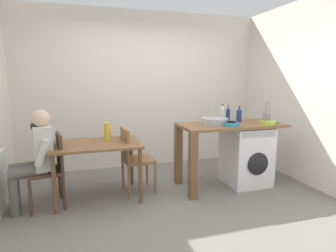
{
  "coord_description": "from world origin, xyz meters",
  "views": [
    {
      "loc": [
        -1.01,
        -3.12,
        1.55
      ],
      "look_at": [
        0.08,
        0.45,
        0.92
      ],
      "focal_mm": 29.73,
      "sensor_mm": 36.0,
      "label": 1
    }
  ],
  "objects_px": {
    "dining_table": "(97,150)",
    "colander": "(268,122)",
    "utensil_crock": "(267,117)",
    "bottle_clear_small": "(239,115)",
    "seated_person": "(36,155)",
    "mixing_bowl": "(231,124)",
    "vase": "(107,132)",
    "washing_machine": "(246,155)",
    "bottle_squat_brown": "(228,114)",
    "chair_person_seat": "(51,166)",
    "bottle_tall_green": "(222,113)",
    "chair_opposite": "(133,157)"
  },
  "relations": [
    {
      "from": "chair_opposite",
      "to": "dining_table",
      "type": "bearing_deg",
      "value": -90.11
    },
    {
      "from": "bottle_tall_green",
      "to": "bottle_squat_brown",
      "type": "bearing_deg",
      "value": 11.59
    },
    {
      "from": "bottle_clear_small",
      "to": "colander",
      "type": "bearing_deg",
      "value": -55.83
    },
    {
      "from": "chair_person_seat",
      "to": "utensil_crock",
      "type": "distance_m",
      "value": 3.09
    },
    {
      "from": "seated_person",
      "to": "colander",
      "type": "relative_size",
      "value": 6.0
    },
    {
      "from": "chair_opposite",
      "to": "mixing_bowl",
      "type": "distance_m",
      "value": 1.4
    },
    {
      "from": "seated_person",
      "to": "bottle_tall_green",
      "type": "height_order",
      "value": "seated_person"
    },
    {
      "from": "washing_machine",
      "to": "bottle_clear_small",
      "type": "relative_size",
      "value": 3.68
    },
    {
      "from": "washing_machine",
      "to": "bottle_clear_small",
      "type": "xyz_separation_m",
      "value": [
        -0.06,
        0.14,
        0.6
      ]
    },
    {
      "from": "mixing_bowl",
      "to": "bottle_tall_green",
      "type": "bearing_deg",
      "value": 76.91
    },
    {
      "from": "bottle_tall_green",
      "to": "bottle_squat_brown",
      "type": "height_order",
      "value": "bottle_tall_green"
    },
    {
      "from": "dining_table",
      "to": "bottle_clear_small",
      "type": "xyz_separation_m",
      "value": [
        2.08,
        0.03,
        0.38
      ]
    },
    {
      "from": "seated_person",
      "to": "mixing_bowl",
      "type": "height_order",
      "value": "seated_person"
    },
    {
      "from": "bottle_squat_brown",
      "to": "mixing_bowl",
      "type": "height_order",
      "value": "bottle_squat_brown"
    },
    {
      "from": "washing_machine",
      "to": "mixing_bowl",
      "type": "relative_size",
      "value": 4.14
    },
    {
      "from": "chair_person_seat",
      "to": "dining_table",
      "type": "bearing_deg",
      "value": -91.59
    },
    {
      "from": "bottle_clear_small",
      "to": "bottle_tall_green",
      "type": "bearing_deg",
      "value": 152.23
    },
    {
      "from": "vase",
      "to": "utensil_crock",
      "type": "bearing_deg",
      "value": -3.81
    },
    {
      "from": "dining_table",
      "to": "bottle_tall_green",
      "type": "distance_m",
      "value": 1.91
    },
    {
      "from": "chair_opposite",
      "to": "vase",
      "type": "relative_size",
      "value": 3.69
    },
    {
      "from": "mixing_bowl",
      "to": "utensil_crock",
      "type": "bearing_deg",
      "value": 18.45
    },
    {
      "from": "vase",
      "to": "dining_table",
      "type": "bearing_deg",
      "value": -146.31
    },
    {
      "from": "dining_table",
      "to": "colander",
      "type": "bearing_deg",
      "value": -8.0
    },
    {
      "from": "utensil_crock",
      "to": "vase",
      "type": "relative_size",
      "value": 1.23
    },
    {
      "from": "seated_person",
      "to": "mixing_bowl",
      "type": "relative_size",
      "value": 5.77
    },
    {
      "from": "chair_opposite",
      "to": "vase",
      "type": "bearing_deg",
      "value": -105.19
    },
    {
      "from": "mixing_bowl",
      "to": "colander",
      "type": "relative_size",
      "value": 1.04
    },
    {
      "from": "bottle_clear_small",
      "to": "utensil_crock",
      "type": "bearing_deg",
      "value": -11.98
    },
    {
      "from": "colander",
      "to": "chair_person_seat",
      "type": "bearing_deg",
      "value": 175.22
    },
    {
      "from": "vase",
      "to": "bottle_clear_small",
      "type": "bearing_deg",
      "value": -1.98
    },
    {
      "from": "colander",
      "to": "seated_person",
      "type": "bearing_deg",
      "value": 176.02
    },
    {
      "from": "washing_machine",
      "to": "utensil_crock",
      "type": "relative_size",
      "value": 2.87
    },
    {
      "from": "bottle_squat_brown",
      "to": "bottle_clear_small",
      "type": "relative_size",
      "value": 1.01
    },
    {
      "from": "mixing_bowl",
      "to": "utensil_crock",
      "type": "height_order",
      "value": "utensil_crock"
    },
    {
      "from": "washing_machine",
      "to": "vase",
      "type": "bearing_deg",
      "value": 174.0
    },
    {
      "from": "bottle_squat_brown",
      "to": "vase",
      "type": "bearing_deg",
      "value": -177.77
    },
    {
      "from": "washing_machine",
      "to": "mixing_bowl",
      "type": "distance_m",
      "value": 0.68
    },
    {
      "from": "washing_machine",
      "to": "vase",
      "type": "distance_m",
      "value": 2.05
    },
    {
      "from": "bottle_clear_small",
      "to": "chair_person_seat",
      "type": "bearing_deg",
      "value": -177.4
    },
    {
      "from": "chair_person_seat",
      "to": "colander",
      "type": "bearing_deg",
      "value": -105.35
    },
    {
      "from": "dining_table",
      "to": "mixing_bowl",
      "type": "bearing_deg",
      "value": -9.91
    },
    {
      "from": "utensil_crock",
      "to": "bottle_clear_small",
      "type": "bearing_deg",
      "value": 168.02
    },
    {
      "from": "seated_person",
      "to": "dining_table",
      "type": "bearing_deg",
      "value": -91.23
    },
    {
      "from": "bottle_tall_green",
      "to": "vase",
      "type": "distance_m",
      "value": 1.72
    },
    {
      "from": "chair_opposite",
      "to": "washing_machine",
      "type": "xyz_separation_m",
      "value": [
        1.66,
        -0.15,
        -0.08
      ]
    },
    {
      "from": "bottle_clear_small",
      "to": "utensil_crock",
      "type": "xyz_separation_m",
      "value": [
        0.42,
        -0.09,
        -0.04
      ]
    },
    {
      "from": "bottle_tall_green",
      "to": "bottle_clear_small",
      "type": "height_order",
      "value": "bottle_tall_green"
    },
    {
      "from": "vase",
      "to": "chair_person_seat",
      "type": "bearing_deg",
      "value": -165.03
    },
    {
      "from": "seated_person",
      "to": "bottle_tall_green",
      "type": "xyz_separation_m",
      "value": [
        2.57,
        0.26,
        0.37
      ]
    },
    {
      "from": "utensil_crock",
      "to": "vase",
      "type": "xyz_separation_m",
      "value": [
        -2.36,
        0.16,
        -0.13
      ]
    }
  ]
}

